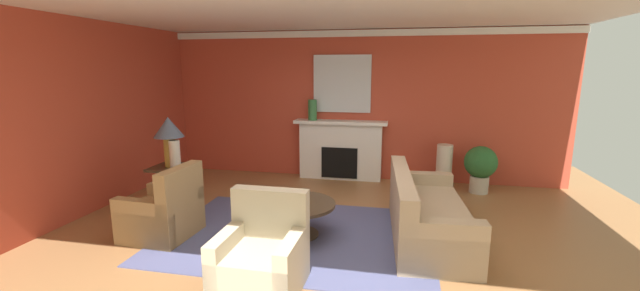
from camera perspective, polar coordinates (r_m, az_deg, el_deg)
ground_plane at (r=5.29m, az=0.81°, el=-12.92°), size 9.48×9.48×0.00m
wall_fireplace at (r=7.76m, az=4.97°, el=5.82°), size 7.89×0.12×2.88m
wall_window at (r=6.87m, az=-30.62°, el=3.61°), size 0.12×6.33×2.88m
ceiling_panel at (r=5.18m, az=1.57°, el=19.51°), size 7.89×6.33×0.06m
crown_moulding at (r=7.67m, az=5.07°, el=15.93°), size 7.89×0.08×0.12m
area_rug at (r=5.30m, az=-3.31°, el=-12.83°), size 3.46×2.46×0.01m
fireplace at (r=7.71m, az=2.98°, el=-0.86°), size 1.80×0.35×1.16m
mantel_mirror at (r=7.67m, az=3.22°, el=8.95°), size 1.12×0.04×1.10m
sofa at (r=5.28m, az=15.04°, el=-9.88°), size 1.05×2.16×0.85m
armchair_near_window at (r=5.53m, az=-21.78°, el=-9.23°), size 0.84×0.84×0.95m
armchair_facing_fireplace at (r=4.06m, az=-8.43°, el=-16.09°), size 0.81×0.81×0.95m
coffee_table at (r=5.17m, az=-3.35°, el=-9.50°), size 1.00×1.00×0.45m
side_table at (r=6.44m, az=-20.61°, el=-5.43°), size 0.56×0.56×0.70m
table_lamp at (r=6.26m, az=-21.13°, el=1.84°), size 0.44×0.44×0.75m
vase_mantel_left at (r=7.64m, az=-1.11°, el=5.19°), size 0.17×0.17×0.40m
vase_on_side_table at (r=6.14m, az=-20.35°, el=-1.26°), size 0.15×0.15×0.42m
vase_tall_corner at (r=7.41m, az=17.57°, el=-3.01°), size 0.28×0.28×0.82m
book_red_cover at (r=5.01m, az=-4.40°, el=-8.52°), size 0.23×0.19×0.05m
book_art_folio at (r=5.16m, az=-3.41°, el=-7.40°), size 0.21×0.16×0.03m
book_small_novel at (r=5.11m, az=-5.10°, el=-7.19°), size 0.29×0.25×0.04m
potted_plant at (r=7.40m, az=22.30°, el=-2.69°), size 0.56×0.56×0.83m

